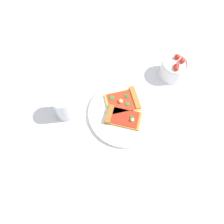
{
  "coord_description": "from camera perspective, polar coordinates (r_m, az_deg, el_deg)",
  "views": [
    {
      "loc": [
        -0.36,
        0.19,
        0.71
      ],
      "look_at": [
        -0.03,
        0.07,
        0.03
      ],
      "focal_mm": 33.74,
      "sensor_mm": 36.0,
      "label": 1
    }
  ],
  "objects": [
    {
      "name": "pizza_slice_near",
      "position": [
        0.8,
        3.48,
        2.94
      ],
      "size": [
        0.11,
        0.13,
        0.02
      ],
      "color": "#E5B256",
      "rests_on": "plate"
    },
    {
      "name": "soda_glass",
      "position": [
        0.77,
        -12.89,
        1.42
      ],
      "size": [
        0.07,
        0.07,
        0.11
      ],
      "color": "silver",
      "rests_on": "ground_plane"
    },
    {
      "name": "pizza_slice_far",
      "position": [
        0.77,
        2.46,
        -1.39
      ],
      "size": [
        0.13,
        0.15,
        0.02
      ],
      "color": "gold",
      "rests_on": "plate"
    },
    {
      "name": "salad_bowl",
      "position": [
        0.9,
        16.36,
        11.24
      ],
      "size": [
        0.1,
        0.1,
        0.09
      ],
      "color": "white",
      "rests_on": "ground_plane"
    },
    {
      "name": "ground_plane",
      "position": [
        0.82,
        3.7,
        2.32
      ],
      "size": [
        2.4,
        2.4,
        0.0
      ],
      "primitive_type": "plane",
      "color": "silver",
      "rests_on": "ground"
    },
    {
      "name": "paper_napkin",
      "position": [
        0.73,
        -10.22,
        -15.92
      ],
      "size": [
        0.11,
        0.12,
        0.0
      ],
      "primitive_type": "cube",
      "rotation": [
        0.0,
        0.0,
        0.03
      ],
      "color": "white",
      "rests_on": "ground_plane"
    },
    {
      "name": "plate",
      "position": [
        0.79,
        3.58,
        -0.15
      ],
      "size": [
        0.28,
        0.28,
        0.01
      ],
      "primitive_type": "cylinder",
      "color": "white",
      "rests_on": "ground_plane"
    }
  ]
}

